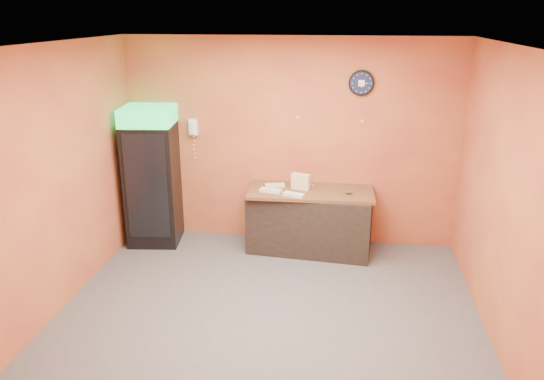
# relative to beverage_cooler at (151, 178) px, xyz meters

# --- Properties ---
(floor) EXTENTS (4.50, 4.50, 0.00)m
(floor) POSITION_rel_beverage_cooler_xyz_m (1.86, -1.61, -0.93)
(floor) COLOR #47474C
(floor) RESTS_ON ground
(back_wall) EXTENTS (4.50, 0.02, 2.80)m
(back_wall) POSITION_rel_beverage_cooler_xyz_m (1.86, 0.39, 0.47)
(back_wall) COLOR #C07236
(back_wall) RESTS_ON floor
(left_wall) EXTENTS (0.02, 4.00, 2.80)m
(left_wall) POSITION_rel_beverage_cooler_xyz_m (-0.39, -1.61, 0.47)
(left_wall) COLOR #C07236
(left_wall) RESTS_ON floor
(right_wall) EXTENTS (0.02, 4.00, 2.80)m
(right_wall) POSITION_rel_beverage_cooler_xyz_m (4.11, -1.61, 0.47)
(right_wall) COLOR #C07236
(right_wall) RESTS_ON floor
(ceiling) EXTENTS (4.50, 4.00, 0.02)m
(ceiling) POSITION_rel_beverage_cooler_xyz_m (1.86, -1.61, 1.87)
(ceiling) COLOR white
(ceiling) RESTS_ON back_wall
(beverage_cooler) EXTENTS (0.74, 0.75, 1.90)m
(beverage_cooler) POSITION_rel_beverage_cooler_xyz_m (0.00, 0.00, 0.00)
(beverage_cooler) COLOR black
(beverage_cooler) RESTS_ON floor
(prep_counter) EXTENTS (1.67, 0.86, 0.81)m
(prep_counter) POSITION_rel_beverage_cooler_xyz_m (2.18, 0.03, -0.53)
(prep_counter) COLOR black
(prep_counter) RESTS_ON floor
(wall_clock) EXTENTS (0.33, 0.06, 0.33)m
(wall_clock) POSITION_rel_beverage_cooler_xyz_m (2.77, 0.36, 1.29)
(wall_clock) COLOR black
(wall_clock) RESTS_ON back_wall
(wall_phone) EXTENTS (0.12, 0.11, 0.22)m
(wall_phone) POSITION_rel_beverage_cooler_xyz_m (0.53, 0.34, 0.65)
(wall_phone) COLOR white
(wall_phone) RESTS_ON back_wall
(butcher_paper) EXTENTS (1.66, 0.78, 0.04)m
(butcher_paper) POSITION_rel_beverage_cooler_xyz_m (2.18, 0.03, -0.10)
(butcher_paper) COLOR brown
(butcher_paper) RESTS_ON prep_counter
(sub_roll_stack) EXTENTS (0.26, 0.16, 0.21)m
(sub_roll_stack) POSITION_rel_beverage_cooler_xyz_m (2.04, 0.07, 0.02)
(sub_roll_stack) COLOR beige
(sub_roll_stack) RESTS_ON butcher_paper
(wrapped_sandwich_left) EXTENTS (0.30, 0.18, 0.04)m
(wrapped_sandwich_left) POSITION_rel_beverage_cooler_xyz_m (1.66, -0.11, -0.06)
(wrapped_sandwich_left) COLOR silver
(wrapped_sandwich_left) RESTS_ON butcher_paper
(wrapped_sandwich_mid) EXTENTS (0.29, 0.19, 0.04)m
(wrapped_sandwich_mid) POSITION_rel_beverage_cooler_xyz_m (1.97, -0.23, -0.06)
(wrapped_sandwich_mid) COLOR silver
(wrapped_sandwich_mid) RESTS_ON butcher_paper
(wrapped_sandwich_right) EXTENTS (0.28, 0.16, 0.04)m
(wrapped_sandwich_right) POSITION_rel_beverage_cooler_xyz_m (1.68, 0.12, -0.06)
(wrapped_sandwich_right) COLOR silver
(wrapped_sandwich_right) RESTS_ON butcher_paper
(kitchen_tool) EXTENTS (0.06, 0.06, 0.06)m
(kitchen_tool) POSITION_rel_beverage_cooler_xyz_m (2.20, 0.10, -0.05)
(kitchen_tool) COLOR silver
(kitchen_tool) RESTS_ON butcher_paper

